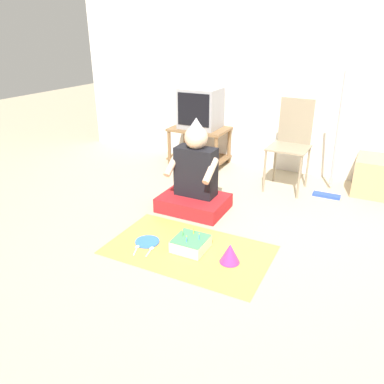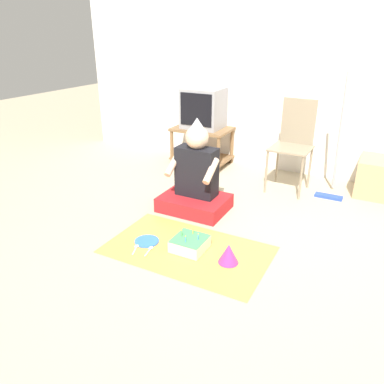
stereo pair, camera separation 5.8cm
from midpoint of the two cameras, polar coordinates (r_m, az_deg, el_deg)
name	(u,v)px [view 2 (the right image)]	position (r m, az deg, el deg)	size (l,w,h in m)	color
ground_plane	(247,258)	(3.00, 8.91, -9.91)	(16.00, 16.00, 0.00)	tan
wall_back	(321,65)	(4.59, 19.38, 17.75)	(6.40, 0.06, 2.55)	white
tv_stand	(202,143)	(4.90, 1.89, 7.54)	(0.72, 0.50, 0.48)	olive
tv	(203,108)	(4.82, 2.06, 12.63)	(0.48, 0.40, 0.49)	#99999E
folding_chair	(294,139)	(4.20, 15.65, 7.78)	(0.43, 0.42, 0.97)	gray
dust_mop	(335,162)	(4.16, 21.32, 4.35)	(0.28, 0.31, 1.29)	#2D4CB2
person_seated	(196,182)	(3.62, 1.00, 1.56)	(0.64, 0.48, 0.90)	red
party_cloth	(188,249)	(3.06, -0.12, -8.76)	(1.30, 0.77, 0.01)	#EFA84C
birthday_cake	(190,243)	(3.04, 0.22, -7.86)	(0.26, 0.26, 0.16)	#F4E0C6
party_hat_blue	(229,253)	(2.88, 6.18, -9.30)	(0.16, 0.16, 0.16)	#CC338C
paper_plate	(147,241)	(3.17, -6.38, -7.45)	(0.20, 0.20, 0.01)	blue
plastic_spoon_near	(150,249)	(3.07, -5.86, -8.62)	(0.05, 0.14, 0.01)	white
plastic_spoon_far	(136,247)	(3.10, -7.97, -8.34)	(0.07, 0.14, 0.01)	white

